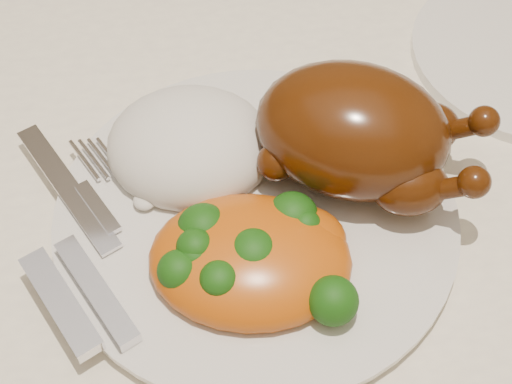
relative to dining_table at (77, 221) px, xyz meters
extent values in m
cube|color=brown|center=(0.00, 0.00, 0.07)|extent=(1.60, 0.90, 0.04)
cube|color=beige|center=(0.00, 0.00, 0.10)|extent=(1.72, 1.02, 0.01)
cylinder|color=silver|center=(0.15, -0.09, 0.11)|extent=(0.27, 0.27, 0.01)
ellipsoid|color=#4B2108|center=(0.21, -0.06, 0.15)|extent=(0.16, 0.15, 0.08)
ellipsoid|color=#4B2108|center=(0.20, -0.07, 0.17)|extent=(0.08, 0.07, 0.03)
ellipsoid|color=#4B2108|center=(0.25, -0.11, 0.14)|extent=(0.05, 0.04, 0.04)
sphere|color=#4B2108|center=(0.28, -0.12, 0.16)|extent=(0.02, 0.02, 0.02)
ellipsoid|color=#4B2108|center=(0.27, -0.06, 0.14)|extent=(0.05, 0.04, 0.04)
sphere|color=#4B2108|center=(0.30, -0.07, 0.16)|extent=(0.02, 0.02, 0.02)
sphere|color=#4B2108|center=(0.16, -0.07, 0.14)|extent=(0.03, 0.03, 0.03)
sphere|color=#4B2108|center=(0.19, -0.02, 0.14)|extent=(0.03, 0.03, 0.03)
ellipsoid|color=silver|center=(0.11, -0.04, 0.13)|extent=(0.14, 0.13, 0.06)
ellipsoid|color=#C6570C|center=(0.14, -0.14, 0.12)|extent=(0.15, 0.12, 0.04)
ellipsoid|color=#C6570C|center=(0.17, -0.13, 0.12)|extent=(0.06, 0.05, 0.03)
ellipsoid|color=#0F3909|center=(0.17, -0.11, 0.13)|extent=(0.03, 0.03, 0.03)
ellipsoid|color=#0F3909|center=(0.10, -0.13, 0.14)|extent=(0.02, 0.02, 0.02)
ellipsoid|color=#0F3909|center=(0.16, -0.14, 0.12)|extent=(0.03, 0.03, 0.03)
ellipsoid|color=#0F3909|center=(0.18, -0.17, 0.13)|extent=(0.03, 0.03, 0.03)
ellipsoid|color=#0F3909|center=(0.12, -0.15, 0.14)|extent=(0.02, 0.02, 0.02)
ellipsoid|color=#0F3909|center=(0.14, -0.15, 0.13)|extent=(0.02, 0.02, 0.02)
ellipsoid|color=#0F3909|center=(0.17, -0.12, 0.13)|extent=(0.02, 0.02, 0.02)
ellipsoid|color=#0F3909|center=(0.12, -0.11, 0.12)|extent=(0.02, 0.02, 0.02)
ellipsoid|color=#0F3909|center=(0.11, -0.11, 0.13)|extent=(0.04, 0.04, 0.03)
ellipsoid|color=#0F3909|center=(0.09, -0.14, 0.13)|extent=(0.03, 0.03, 0.02)
ellipsoid|color=#0F3909|center=(0.10, -0.13, 0.13)|extent=(0.03, 0.03, 0.03)
ellipsoid|color=#0F3909|center=(0.14, -0.14, 0.14)|extent=(0.03, 0.03, 0.03)
cube|color=silver|center=(0.02, -0.06, 0.12)|extent=(0.08, 0.12, 0.00)
cube|color=silver|center=(0.02, -0.15, 0.12)|extent=(0.05, 0.08, 0.01)
cube|color=silver|center=(0.04, -0.14, 0.12)|extent=(0.05, 0.08, 0.01)
cube|color=silver|center=(0.04, -0.06, 0.12)|extent=(0.06, 0.09, 0.00)
camera|label=1|loc=(0.11, -0.37, 0.51)|focal=50.00mm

